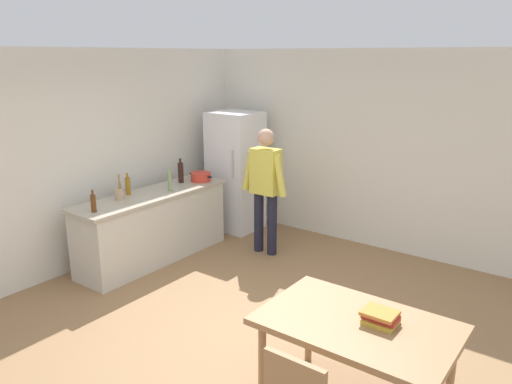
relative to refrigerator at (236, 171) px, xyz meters
name	(u,v)px	position (x,y,z in m)	size (l,w,h in m)	color
ground_plane	(234,333)	(1.90, -2.40, -0.90)	(14.00, 14.00, 0.00)	#936D47
wall_back	(371,150)	(1.90, 0.60, 0.45)	(6.40, 0.12, 2.70)	silver
wall_left	(79,161)	(-0.70, -2.20, 0.45)	(0.12, 5.60, 2.70)	silver
kitchen_counter	(153,226)	(-0.10, -1.60, -0.45)	(0.64, 2.20, 0.90)	beige
refrigerator	(236,171)	(0.00, 0.00, 0.00)	(0.70, 0.67, 1.80)	white
person	(265,183)	(0.95, -0.55, 0.08)	(0.70, 0.22, 1.70)	#1E1E2D
dining_table	(357,331)	(3.30, -2.70, -0.23)	(1.40, 0.90, 0.75)	#9E754C
cooking_pot	(201,177)	(-0.03, -0.74, 0.06)	(0.40, 0.28, 0.12)	red
utensil_jar	(119,193)	(-0.20, -2.02, 0.08)	(0.11, 0.11, 0.32)	tan
bottle_vinegar_tall	(170,181)	(0.00, -1.37, 0.14)	(0.06, 0.06, 0.32)	gray
bottle_wine_dark	(181,172)	(-0.19, -0.97, 0.15)	(0.08, 0.08, 0.34)	black
bottle_beer_brown	(93,203)	(-0.03, -2.52, 0.11)	(0.06, 0.06, 0.26)	#5B3314
bottle_oil_amber	(128,186)	(-0.30, -1.81, 0.12)	(0.06, 0.06, 0.28)	#996619
book_stack	(380,318)	(3.44, -2.63, -0.10)	(0.25, 0.20, 0.10)	gold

